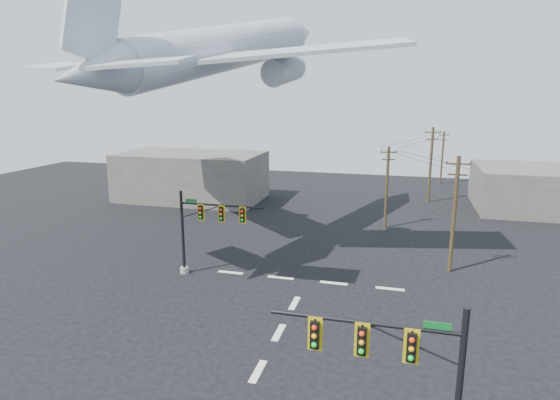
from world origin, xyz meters
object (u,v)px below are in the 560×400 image
(utility_pole_b, at_px, (387,186))
(signal_mast_near, at_px, (408,380))
(signal_mast_far, at_px, (202,229))
(utility_pole_d, at_px, (442,157))
(utility_pole_c, at_px, (431,163))
(airliner, at_px, (225,50))
(utility_pole_a, at_px, (454,213))

(utility_pole_b, bearing_deg, signal_mast_near, -101.61)
(signal_mast_far, xyz_separation_m, utility_pole_d, (19.79, 43.28, 0.49))
(signal_mast_near, xyz_separation_m, signal_mast_far, (-14.73, 15.69, -0.12))
(utility_pole_d, bearing_deg, signal_mast_far, -135.14)
(utility_pole_c, height_order, airliner, airliner)
(utility_pole_d, bearing_deg, airliner, -140.52)
(signal_mast_near, height_order, airliner, airliner)
(utility_pole_d, distance_m, airliner, 43.24)
(utility_pole_c, xyz_separation_m, utility_pole_d, (2.31, 13.23, -0.78))
(utility_pole_a, height_order, utility_pole_d, utility_pole_a)
(signal_mast_far, bearing_deg, utility_pole_d, 65.43)
(signal_mast_near, xyz_separation_m, utility_pole_a, (3.34, 21.29, 0.91))
(utility_pole_b, bearing_deg, airliner, -160.86)
(signal_mast_near, xyz_separation_m, utility_pole_b, (-2.05, 32.45, 0.57))
(utility_pole_a, xyz_separation_m, utility_pole_d, (1.72, 37.69, -0.55))
(signal_mast_near, relative_size, utility_pole_a, 0.77)
(utility_pole_b, distance_m, utility_pole_c, 14.15)
(signal_mast_near, relative_size, utility_pole_c, 0.74)
(signal_mast_near, distance_m, utility_pole_b, 32.51)
(utility_pole_a, height_order, airliner, airliner)
(utility_pole_a, bearing_deg, utility_pole_d, 91.96)
(signal_mast_far, bearing_deg, utility_pole_b, 52.87)
(signal_mast_far, height_order, airliner, airliner)
(signal_mast_near, bearing_deg, utility_pole_c, 86.57)
(signal_mast_near, distance_m, utility_pole_a, 21.57)
(utility_pole_b, distance_m, airliner, 20.70)
(utility_pole_b, xyz_separation_m, airliner, (-13.50, -9.24, 12.68))
(airliner, bearing_deg, utility_pole_a, -81.59)
(utility_pole_a, relative_size, utility_pole_c, 0.96)
(utility_pole_c, bearing_deg, utility_pole_a, -86.60)
(utility_pole_a, bearing_deg, airliner, 178.76)
(signal_mast_near, relative_size, utility_pole_b, 0.83)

